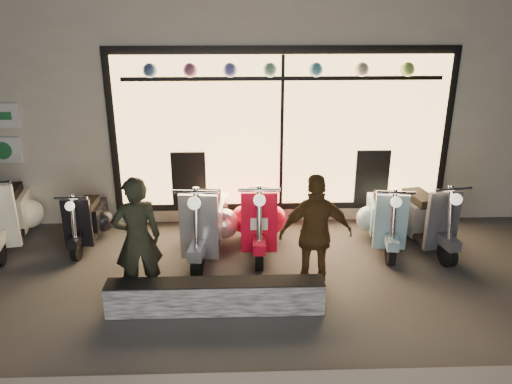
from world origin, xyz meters
TOP-DOWN VIEW (x-y plane):
  - ground at (0.00, 0.00)m, footprint 40.00×40.00m
  - shop_building at (0.00, 4.98)m, footprint 10.20×6.23m
  - graffiti_barrier at (-0.18, -0.65)m, footprint 2.58×0.28m
  - scooter_silver at (-0.37, 0.99)m, footprint 0.63×1.64m
  - scooter_red at (0.41, 1.15)m, footprint 0.52×1.56m
  - scooter_black at (-2.22, 1.36)m, footprint 0.41×1.26m
  - scooter_cream at (-3.42, 1.41)m, footprint 0.72×1.65m
  - scooter_blue at (2.33, 1.15)m, footprint 0.58×1.45m
  - scooter_grey at (2.87, 1.12)m, footprint 0.67×1.54m
  - man at (-1.12, -0.29)m, footprint 0.67×0.55m
  - woman at (1.06, -0.20)m, footprint 0.92×0.40m

SIDE VIEW (x-z plane):
  - ground at x=0.00m, z-range 0.00..0.00m
  - graffiti_barrier at x=-0.18m, z-range 0.00..0.40m
  - scooter_black at x=-2.22m, z-range -0.09..0.82m
  - scooter_blue at x=2.33m, z-range -0.10..0.93m
  - scooter_grey at x=2.87m, z-range -0.11..0.98m
  - scooter_red at x=0.41m, z-range -0.11..1.01m
  - scooter_silver at x=-0.37m, z-range -0.11..1.05m
  - scooter_cream at x=-3.42m, z-range -0.12..1.06m
  - woman at x=1.06m, z-range 0.00..1.56m
  - man at x=-1.12m, z-range 0.00..1.59m
  - shop_building at x=0.00m, z-range 0.00..4.20m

